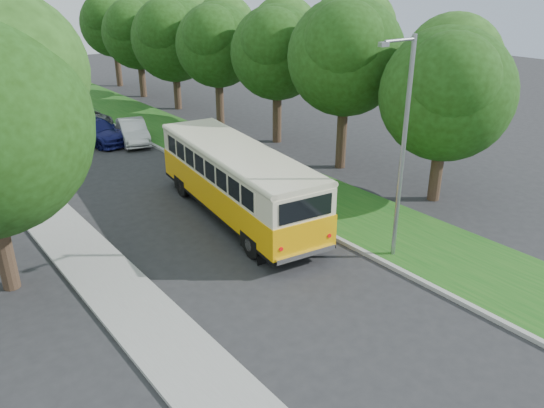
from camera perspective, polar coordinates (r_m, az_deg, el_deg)
ground at (r=19.38m, az=-1.22°, el=-6.63°), size 120.00×120.00×0.00m
curb at (r=24.88m, az=-1.49°, el=0.60°), size 0.20×70.00×0.15m
grass_verge at (r=26.25m, az=2.63°, el=1.79°), size 4.50×70.00×0.13m
sidewalk at (r=21.48m, az=-19.86°, el=-4.79°), size 2.20×70.00×0.12m
treeline at (r=34.33m, az=-15.83°, el=16.18°), size 24.27×41.91×9.46m
lamppost_near at (r=18.74m, az=13.80°, el=6.19°), size 1.71×0.16×8.00m
warning_sign at (r=27.25m, az=-24.63°, el=4.14°), size 0.56×0.10×2.50m
vintage_bus at (r=22.58m, az=-3.79°, el=2.29°), size 4.19×11.01×3.19m
car_silver at (r=26.07m, az=-5.54°, el=3.15°), size 2.39×4.59×1.49m
car_white at (r=34.70m, az=-14.74°, el=7.56°), size 2.63×4.64×1.45m
car_blue at (r=35.35m, az=-18.42°, el=7.45°), size 3.31×5.50×1.49m
car_grey at (r=39.58m, az=-19.24°, el=8.78°), size 2.55×4.75×1.27m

